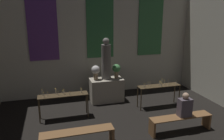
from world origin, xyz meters
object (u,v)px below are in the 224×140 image
flower_vase_left (96,71)px  person_seated (185,106)px  altar (106,90)px  candle_rack_left (63,98)px  statue (106,60)px  candle_rack_right (159,88)px  flower_vase_right (116,69)px  pew_back_right (181,120)px  pew_back_left (78,136)px

flower_vase_left → person_seated: 3.45m
altar → person_seated: person_seated is taller
altar → candle_rack_left: bearing=-148.0°
statue → person_seated: size_ratio=2.23×
candle_rack_right → person_seated: 1.76m
flower_vase_right → pew_back_right: 3.12m
pew_back_left → altar: bearing=62.5°
flower_vase_left → candle_rack_left: size_ratio=0.35×
altar → candle_rack_right: candle_rack_right is taller
flower_vase_left → flower_vase_right: (0.81, 0.00, 0.00)m
flower_vase_left → person_seated: flower_vase_left is taller
statue → flower_vase_right: statue is taller
altar → flower_vase_left: 0.88m
pew_back_right → person_seated: 0.44m
flower_vase_left → candle_rack_left: 1.74m
person_seated → candle_rack_left: bearing=151.6°
statue → candle_rack_left: 2.18m
pew_back_left → pew_back_right: size_ratio=1.00×
candle_rack_left → statue: bearing=32.0°
flower_vase_right → person_seated: bearing=-67.6°
candle_rack_left → pew_back_right: candle_rack_left is taller
altar → flower_vase_right: flower_vase_right is taller
flower_vase_right → candle_rack_left: flower_vase_right is taller
candle_rack_right → pew_back_right: size_ratio=0.85×
statue → pew_back_left: 3.40m
candle_rack_right → pew_back_left: candle_rack_right is taller
altar → flower_vase_left: bearing=-180.0°
flower_vase_left → statue: bearing=0.0°
person_seated → flower_vase_right: bearing=112.4°
pew_back_left → person_seated: person_seated is taller
candle_rack_left → person_seated: bearing=-28.4°
flower_vase_right → pew_back_left: 3.48m
statue → candle_rack_right: (1.68, -1.05, -0.90)m
altar → person_seated: 3.22m
flower_vase_left → flower_vase_right: size_ratio=1.00×
candle_rack_right → statue: bearing=147.8°
candle_rack_left → person_seated: size_ratio=2.24×
flower_vase_left → candle_rack_left: (-1.28, -1.05, -0.52)m
statue → pew_back_right: statue is taller
pew_back_left → person_seated: size_ratio=2.63×
altar → pew_back_left: size_ratio=0.68×
statue → flower_vase_left: bearing=180.0°
altar → flower_vase_left: (-0.40, -0.00, 0.78)m
flower_vase_left → pew_back_left: 3.12m
flower_vase_left → pew_back_right: flower_vase_left is taller
statue → person_seated: (1.56, -2.80, -0.83)m
flower_vase_right → flower_vase_left: bearing=180.0°
altar → pew_back_right: altar is taller
candle_rack_left → pew_back_right: bearing=-29.2°
statue → flower_vase_left: size_ratio=2.87×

